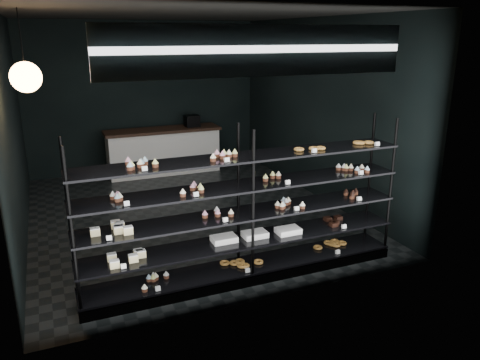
# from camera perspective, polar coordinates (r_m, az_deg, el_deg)

# --- Properties ---
(room) EXTENTS (5.01, 6.01, 3.20)m
(room) POSITION_cam_1_polar(r_m,az_deg,el_deg) (7.64, -6.90, 7.37)
(room) COLOR black
(room) RESTS_ON ground
(display_shelf) EXTENTS (4.00, 0.50, 1.91)m
(display_shelf) POSITION_cam_1_polar(r_m,az_deg,el_deg) (5.69, 0.44, -6.21)
(display_shelf) COLOR black
(display_shelf) RESTS_ON room
(signage) EXTENTS (3.30, 0.05, 0.50)m
(signage) POSITION_cam_1_polar(r_m,az_deg,el_deg) (4.79, 2.75, 15.49)
(signage) COLOR #0D0C3E
(signage) RESTS_ON room
(pendant_lamp) EXTENTS (0.34, 0.34, 0.90)m
(pendant_lamp) POSITION_cam_1_polar(r_m,az_deg,el_deg) (5.81, -24.65, 11.34)
(pendant_lamp) COLOR black
(pendant_lamp) RESTS_ON room
(service_counter) EXTENTS (2.46, 0.65, 1.23)m
(service_counter) POSITION_cam_1_polar(r_m,az_deg,el_deg) (10.30, -9.25, 3.59)
(service_counter) COLOR silver
(service_counter) RESTS_ON room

